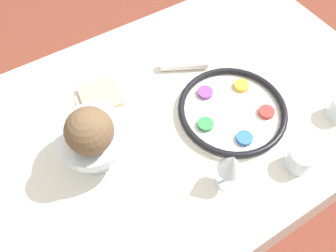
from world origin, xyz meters
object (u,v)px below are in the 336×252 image
object	(u,v)px
fruit_stand	(93,138)
napkin_roll	(184,65)
coconut	(89,131)
cup_far	(300,160)
seder_plate	(232,110)
bread_plate	(101,96)
wine_glass	(231,164)
orange_fruit	(80,131)

from	to	relation	value
fruit_stand	napkin_roll	world-z (taller)	fruit_stand
coconut	cup_far	xyz separation A→B (m)	(-0.47, 0.29, -0.15)
seder_plate	bread_plate	distance (m)	0.42
seder_plate	wine_glass	world-z (taller)	wine_glass
bread_plate	seder_plate	bearing A→B (deg)	140.34
bread_plate	napkin_roll	distance (m)	0.30
napkin_roll	coconut	bearing A→B (deg)	25.05
seder_plate	bread_plate	size ratio (longest dim) A/B	2.10
seder_plate	wine_glass	bearing A→B (deg)	48.27
bread_plate	napkin_roll	xyz separation A→B (m)	(-0.30, 0.03, 0.01)
wine_glass	napkin_roll	distance (m)	0.44
fruit_stand	cup_far	size ratio (longest dim) A/B	2.75
fruit_stand	bread_plate	world-z (taller)	fruit_stand
coconut	bread_plate	distance (m)	0.29
wine_glass	bread_plate	world-z (taller)	wine_glass
napkin_roll	orange_fruit	bearing A→B (deg)	20.90
bread_plate	cup_far	world-z (taller)	cup_far
fruit_stand	orange_fruit	xyz separation A→B (m)	(0.02, 0.00, 0.06)
wine_glass	orange_fruit	xyz separation A→B (m)	(0.28, -0.25, 0.06)
orange_fruit	cup_far	size ratio (longest dim) A/B	1.01
wine_glass	orange_fruit	size ratio (longest dim) A/B	2.00
wine_glass	fruit_stand	size ratio (longest dim) A/B	0.73
seder_plate	cup_far	bearing A→B (deg)	100.91
bread_plate	cup_far	xyz separation A→B (m)	(-0.37, 0.51, 0.03)
cup_far	napkin_roll	bearing A→B (deg)	-81.52
coconut	wine_glass	bearing A→B (deg)	140.22
seder_plate	bread_plate	world-z (taller)	seder_plate
orange_fruit	wine_glass	bearing A→B (deg)	138.58
coconut	napkin_roll	xyz separation A→B (m)	(-0.40, -0.19, -0.16)
coconut	cup_far	world-z (taller)	coconut
bread_plate	cup_far	size ratio (longest dim) A/B	2.24
wine_glass	napkin_roll	world-z (taller)	wine_glass
seder_plate	fruit_stand	bearing A→B (deg)	-11.23
fruit_stand	coconut	distance (m)	0.09
cup_far	bread_plate	bearing A→B (deg)	-53.94
fruit_stand	napkin_roll	size ratio (longest dim) A/B	1.24
bread_plate	cup_far	bearing A→B (deg)	126.06
fruit_stand	seder_plate	bearing A→B (deg)	168.77
seder_plate	wine_glass	distance (m)	0.25
seder_plate	cup_far	world-z (taller)	cup_far
fruit_stand	orange_fruit	distance (m)	0.07
bread_plate	napkin_roll	bearing A→B (deg)	173.92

